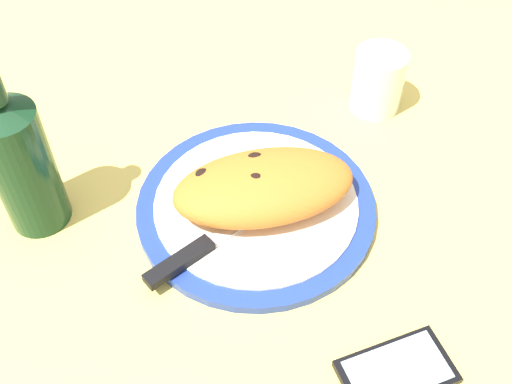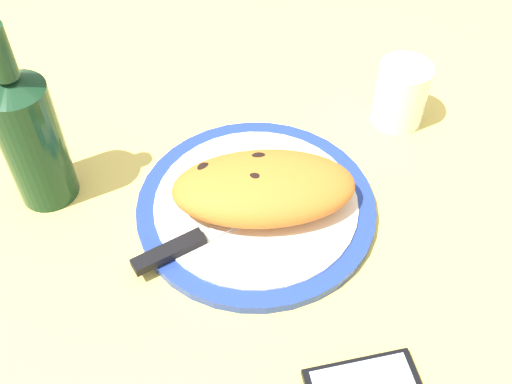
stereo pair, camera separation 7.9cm
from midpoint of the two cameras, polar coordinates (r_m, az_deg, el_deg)
name	(u,v)px [view 1 (the left image)]	position (r cm, az deg, el deg)	size (l,w,h in cm)	color
ground_plane	(256,217)	(82.75, -2.72, -2.49)	(150.00, 150.00, 3.00)	#EACC60
plate	(256,206)	(80.98, -2.78, -1.49)	(31.19, 31.19, 1.64)	#233D99
calzone	(264,185)	(78.28, -2.17, 0.51)	(25.10, 16.39, 5.94)	orange
fork	(254,165)	(84.44, -2.90, 2.31)	(15.69, 2.41, 0.40)	silver
knife	(202,247)	(75.94, -7.92, -5.21)	(19.62, 16.21, 1.20)	silver
smartphone	(397,372)	(69.73, 9.55, -16.19)	(13.59, 10.39, 1.16)	black
water_glass	(377,84)	(94.46, 8.75, 9.67)	(7.60, 7.60, 9.59)	silver
wine_bottle	(20,162)	(79.67, -23.60, 2.43)	(7.65, 7.65, 26.05)	#14381E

